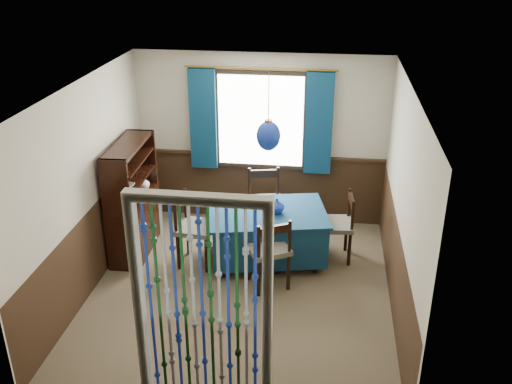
# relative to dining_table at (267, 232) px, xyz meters

# --- Properties ---
(floor) EXTENTS (4.00, 4.00, 0.00)m
(floor) POSITION_rel_dining_table_xyz_m (-0.24, -0.77, -0.42)
(floor) COLOR brown
(floor) RESTS_ON ground
(ceiling) EXTENTS (4.00, 4.00, 0.00)m
(ceiling) POSITION_rel_dining_table_xyz_m (-0.24, -0.77, 2.08)
(ceiling) COLOR silver
(ceiling) RESTS_ON ground
(wall_back) EXTENTS (3.60, 0.00, 3.60)m
(wall_back) POSITION_rel_dining_table_xyz_m (-0.24, 1.23, 0.83)
(wall_back) COLOR beige
(wall_back) RESTS_ON ground
(wall_front) EXTENTS (3.60, 0.00, 3.60)m
(wall_front) POSITION_rel_dining_table_xyz_m (-0.24, -2.77, 0.83)
(wall_front) COLOR beige
(wall_front) RESTS_ON ground
(wall_left) EXTENTS (0.00, 4.00, 4.00)m
(wall_left) POSITION_rel_dining_table_xyz_m (-2.04, -0.77, 0.83)
(wall_left) COLOR beige
(wall_left) RESTS_ON ground
(wall_right) EXTENTS (0.00, 4.00, 4.00)m
(wall_right) POSITION_rel_dining_table_xyz_m (1.56, -0.77, 0.83)
(wall_right) COLOR beige
(wall_right) RESTS_ON ground
(wainscot_back) EXTENTS (3.60, 0.00, 3.60)m
(wainscot_back) POSITION_rel_dining_table_xyz_m (-0.24, 1.22, 0.08)
(wainscot_back) COLOR #332113
(wainscot_back) RESTS_ON ground
(wainscot_front) EXTENTS (3.60, 0.00, 3.60)m
(wainscot_front) POSITION_rel_dining_table_xyz_m (-0.24, -2.75, 0.08)
(wainscot_front) COLOR #332113
(wainscot_front) RESTS_ON ground
(wainscot_left) EXTENTS (0.00, 4.00, 4.00)m
(wainscot_left) POSITION_rel_dining_table_xyz_m (-2.02, -0.77, 0.08)
(wainscot_left) COLOR #332113
(wainscot_left) RESTS_ON ground
(wainscot_right) EXTENTS (0.00, 4.00, 4.00)m
(wainscot_right) POSITION_rel_dining_table_xyz_m (1.55, -0.77, 0.08)
(wainscot_right) COLOR #332113
(wainscot_right) RESTS_ON ground
(window) EXTENTS (1.32, 0.12, 1.42)m
(window) POSITION_rel_dining_table_xyz_m (-0.24, 1.18, 1.13)
(window) COLOR black
(window) RESTS_ON wall_back
(doorway) EXTENTS (1.16, 0.12, 2.18)m
(doorway) POSITION_rel_dining_table_xyz_m (-0.24, -2.71, 0.63)
(doorway) COLOR silver
(doorway) RESTS_ON ground
(dining_table) EXTENTS (1.68, 1.33, 0.72)m
(dining_table) POSITION_rel_dining_table_xyz_m (0.00, 0.00, 0.00)
(dining_table) COLOR #0F314E
(dining_table) RESTS_ON floor
(chair_near) EXTENTS (0.62, 0.61, 0.95)m
(chair_near) POSITION_rel_dining_table_xyz_m (0.09, -0.61, 0.08)
(chair_near) COLOR black
(chair_near) RESTS_ON floor
(chair_far) EXTENTS (0.57, 0.55, 0.98)m
(chair_far) POSITION_rel_dining_table_xyz_m (-0.12, 0.68, 0.10)
(chair_far) COLOR black
(chair_far) RESTS_ON floor
(chair_left) EXTENTS (0.49, 0.51, 0.96)m
(chair_left) POSITION_rel_dining_table_xyz_m (-0.94, -0.18, 0.09)
(chair_left) COLOR black
(chair_left) RESTS_ON floor
(chair_right) EXTENTS (0.48, 0.50, 0.93)m
(chair_right) POSITION_rel_dining_table_xyz_m (0.90, 0.18, 0.07)
(chair_right) COLOR black
(chair_right) RESTS_ON floor
(sideboard) EXTENTS (0.44, 1.18, 1.53)m
(sideboard) POSITION_rel_dining_table_xyz_m (-1.82, 0.05, 0.13)
(sideboard) COLOR black
(sideboard) RESTS_ON floor
(pendant_lamp) EXTENTS (0.30, 0.30, 0.95)m
(pendant_lamp) POSITION_rel_dining_table_xyz_m (-0.00, 0.00, 1.32)
(pendant_lamp) COLOR olive
(pendant_lamp) RESTS_ON ceiling
(vase_table) EXTENTS (0.23, 0.23, 0.19)m
(vase_table) POSITION_rel_dining_table_xyz_m (0.12, -0.01, 0.39)
(vase_table) COLOR navy
(vase_table) RESTS_ON dining_table
(bowl_shelf) EXTENTS (0.22, 0.22, 0.05)m
(bowl_shelf) POSITION_rel_dining_table_xyz_m (-1.76, -0.22, 0.66)
(bowl_shelf) COLOR beige
(bowl_shelf) RESTS_ON sideboard
(vase_sideboard) EXTENTS (0.24, 0.24, 0.21)m
(vase_sideboard) POSITION_rel_dining_table_xyz_m (-1.76, 0.36, 0.45)
(vase_sideboard) COLOR beige
(vase_sideboard) RESTS_ON sideboard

